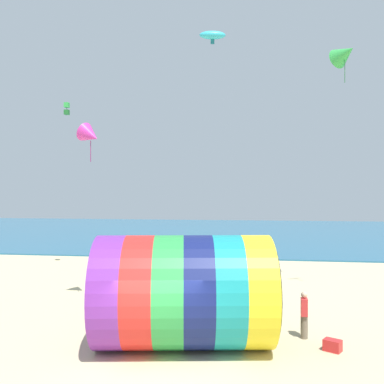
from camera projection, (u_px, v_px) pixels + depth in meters
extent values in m
plane|color=#CCBA8C|center=(153.00, 379.00, 11.44)|extent=(120.00, 120.00, 0.00)
cube|color=#236084|center=(229.00, 232.00, 51.09)|extent=(120.00, 40.00, 0.10)
cylinder|color=purple|center=(112.00, 291.00, 13.73)|extent=(1.46, 3.70, 3.60)
cylinder|color=red|center=(141.00, 291.00, 13.74)|extent=(1.46, 3.70, 3.60)
cylinder|color=green|center=(169.00, 291.00, 13.76)|extent=(1.46, 3.70, 3.60)
cylinder|color=navy|center=(198.00, 291.00, 13.78)|extent=(1.46, 3.70, 3.60)
cylinder|color=teal|center=(227.00, 291.00, 13.79)|extent=(1.46, 3.70, 3.60)
cylinder|color=yellow|center=(255.00, 291.00, 13.81)|extent=(1.46, 3.70, 3.60)
cylinder|color=black|center=(270.00, 291.00, 13.82)|extent=(0.57, 3.28, 3.31)
cylinder|color=#726651|center=(304.00, 327.00, 14.57)|extent=(0.24, 0.24, 0.78)
cube|color=red|center=(304.00, 307.00, 14.57)|extent=(0.24, 0.37, 0.59)
sphere|color=beige|center=(304.00, 295.00, 14.57)|extent=(0.21, 0.21, 0.21)
ellipsoid|color=#2DB2C6|center=(213.00, 35.00, 19.81)|extent=(1.29, 0.73, 0.52)
cube|color=#1B6B77|center=(213.00, 41.00, 19.82)|extent=(0.17, 0.05, 0.31)
cone|color=green|center=(345.00, 54.00, 21.65)|extent=(1.63, 1.69, 1.30)
cylinder|color=#1E642A|center=(345.00, 71.00, 21.66)|extent=(0.03, 0.03, 1.17)
cone|color=#D1339E|center=(91.00, 135.00, 18.42)|extent=(1.36, 1.21, 1.12)
cylinder|color=#7D1E5E|center=(91.00, 151.00, 18.43)|extent=(0.03, 0.03, 0.91)
cube|color=green|center=(67.00, 105.00, 26.59)|extent=(0.28, 0.28, 0.30)
cube|color=#1E642A|center=(67.00, 112.00, 26.59)|extent=(0.28, 0.28, 0.30)
cylinder|color=black|center=(67.00, 109.00, 26.59)|extent=(0.02, 0.02, 0.80)
cube|color=red|center=(333.00, 345.00, 13.42)|extent=(0.63, 0.57, 0.36)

